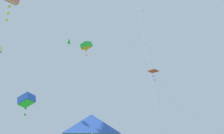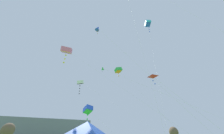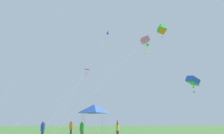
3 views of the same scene
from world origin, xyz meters
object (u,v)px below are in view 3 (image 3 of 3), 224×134
object	(u,v)px
person_blue_shirt	(43,130)
kite_red_delta_6	(87,70)
kite_green_diamond_0	(146,44)
kite_green_box_2	(162,29)
festival_tent	(94,109)
kite_blue_diamond_7	(108,33)
person_yellow_shirt	(117,129)
kite_pink_box_4	(145,40)
person_green_shirt	(82,130)
kite_blue_box_5	(193,81)
person_orange_shirt	(71,128)

from	to	relation	value
person_blue_shirt	kite_red_delta_6	world-z (taller)	kite_red_delta_6
kite_green_diamond_0	kite_green_box_2	size ratio (longest dim) A/B	1.22
festival_tent	kite_green_diamond_0	bearing A→B (deg)	60.99
festival_tent	kite_blue_diamond_7	distance (m)	11.41
person_blue_shirt	kite_green_diamond_0	distance (m)	17.71
person_yellow_shirt	kite_green_diamond_0	xyz separation A→B (m)	(-3.65, 5.11, 11.32)
kite_pink_box_4	kite_green_diamond_0	bearing A→B (deg)	-19.45
kite_green_box_2	person_green_shirt	bearing A→B (deg)	-67.50
person_blue_shirt	kite_blue_box_5	xyz separation A→B (m)	(-5.31, 19.13, 6.32)
person_yellow_shirt	person_green_shirt	xyz separation A→B (m)	(3.72, -4.03, 0.06)
person_orange_shirt	kite_blue_diamond_7	xyz separation A→B (m)	(-3.72, 4.92, 13.77)
kite_green_diamond_0	kite_green_box_2	bearing A→B (deg)	16.14
person_orange_shirt	kite_green_diamond_0	bearing A→B (deg)	115.94
person_yellow_shirt	kite_green_box_2	size ratio (longest dim) A/B	0.13
kite_green_diamond_0	kite_green_box_2	world-z (taller)	kite_green_box_2
person_blue_shirt	kite_red_delta_6	bearing A→B (deg)	179.54
kite_green_box_2	kite_red_delta_6	xyz separation A→B (m)	(-1.82, -9.25, -5.38)
person_green_shirt	kite_red_delta_6	world-z (taller)	kite_red_delta_6
person_yellow_shirt	kite_green_diamond_0	world-z (taller)	kite_green_diamond_0
person_orange_shirt	person_yellow_shirt	size ratio (longest dim) A/B	0.97
festival_tent	person_green_shirt	bearing A→B (deg)	-12.48
kite_pink_box_4	kite_blue_box_5	bearing A→B (deg)	39.02
festival_tent	person_blue_shirt	size ratio (longest dim) A/B	2.41
person_orange_shirt	person_yellow_shirt	world-z (taller)	person_yellow_shirt
kite_blue_diamond_7	person_yellow_shirt	bearing A→B (deg)	-1.44
person_green_shirt	person_blue_shirt	bearing A→B (deg)	26.58
kite_green_diamond_0	kite_blue_diamond_7	bearing A→B (deg)	-120.37
kite_red_delta_6	kite_blue_diamond_7	world-z (taller)	kite_blue_diamond_7
kite_blue_diamond_7	person_green_shirt	bearing A→B (deg)	-22.20
kite_blue_box_5	kite_red_delta_6	size ratio (longest dim) A/B	1.55
person_green_shirt	kite_blue_box_5	xyz separation A→B (m)	(-7.28, 15.71, 6.32)
kite_blue_box_5	kite_green_diamond_0	bearing A→B (deg)	-90.82
kite_green_diamond_0	kite_green_box_2	xyz separation A→B (m)	(3.21, 0.93, 0.93)
person_green_shirt	person_orange_shirt	bearing A→B (deg)	-27.05
person_green_shirt	kite_red_delta_6	distance (m)	9.11
festival_tent	kite_green_diamond_0	distance (m)	11.60
person_blue_shirt	kite_pink_box_4	bearing A→B (deg)	173.10
person_green_shirt	kite_blue_box_5	bearing A→B (deg)	-98.56
person_blue_shirt	kite_green_box_2	distance (m)	18.31
person_yellow_shirt	kite_pink_box_4	world-z (taller)	kite_pink_box_4
kite_blue_box_5	kite_blue_diamond_7	world-z (taller)	kite_blue_diamond_7
kite_green_diamond_0	kite_blue_box_5	world-z (taller)	kite_green_diamond_0
person_green_shirt	kite_pink_box_4	world-z (taller)	kite_pink_box_4
festival_tent	kite_pink_box_4	bearing A→B (deg)	102.29
kite_red_delta_6	person_green_shirt	bearing A→B (deg)	-7.69
person_green_shirt	kite_blue_diamond_7	distance (m)	17.69
kite_pink_box_4	kite_blue_box_5	world-z (taller)	kite_pink_box_4
kite_red_delta_6	kite_pink_box_4	bearing A→B (deg)	124.12
person_orange_shirt	kite_green_diamond_0	xyz separation A→B (m)	(-0.82, 9.87, 11.25)
person_orange_shirt	kite_red_delta_6	xyz separation A→B (m)	(0.57, 1.54, 6.80)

